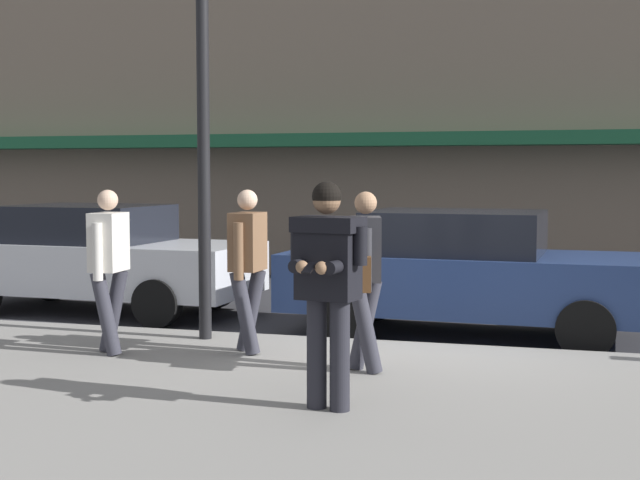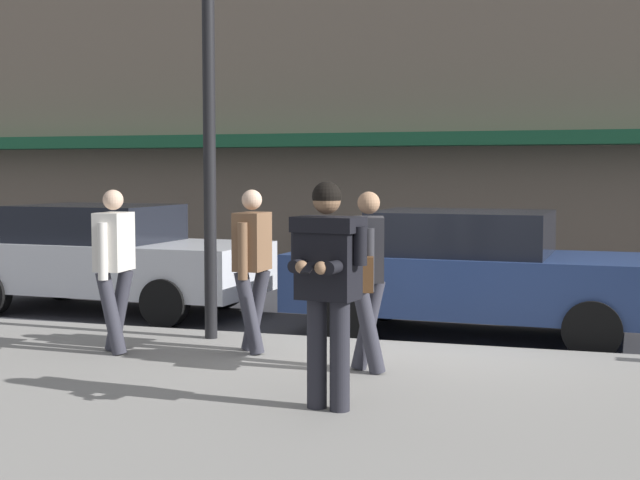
{
  "view_description": "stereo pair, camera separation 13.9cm",
  "coord_description": "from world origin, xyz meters",
  "px_view_note": "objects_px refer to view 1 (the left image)",
  "views": [
    {
      "loc": [
        1.55,
        -9.85,
        2.02
      ],
      "look_at": [
        -0.32,
        -3.22,
        1.49
      ],
      "focal_mm": 50.0,
      "sensor_mm": 36.0,
      "label": 1
    },
    {
      "loc": [
        1.68,
        -9.81,
        2.02
      ],
      "look_at": [
        -0.32,
        -3.22,
        1.49
      ],
      "focal_mm": 50.0,
      "sensor_mm": 36.0,
      "label": 2
    }
  ],
  "objects_px": {
    "parked_sedan_near": "(96,258)",
    "pedestrian_dark_coat": "(248,260)",
    "street_lamp_post": "(203,70)",
    "parked_sedan_mid": "(467,272)",
    "man_texting_on_phone": "(328,270)",
    "pedestrian_with_bag": "(365,270)",
    "pedestrian_in_light_coat": "(109,261)"
  },
  "relations": [
    {
      "from": "pedestrian_dark_coat",
      "to": "street_lamp_post",
      "type": "bearing_deg",
      "value": 140.72
    },
    {
      "from": "parked_sedan_mid",
      "to": "pedestrian_with_bag",
      "type": "xyz_separation_m",
      "value": [
        -0.63,
        -2.82,
        0.32
      ]
    },
    {
      "from": "parked_sedan_near",
      "to": "pedestrian_with_bag",
      "type": "relative_size",
      "value": 2.69
    },
    {
      "from": "pedestrian_with_bag",
      "to": "man_texting_on_phone",
      "type": "bearing_deg",
      "value": -89.46
    },
    {
      "from": "parked_sedan_near",
      "to": "pedestrian_dark_coat",
      "type": "height_order",
      "value": "pedestrian_dark_coat"
    },
    {
      "from": "parked_sedan_mid",
      "to": "parked_sedan_near",
      "type": "bearing_deg",
      "value": 175.42
    },
    {
      "from": "parked_sedan_near",
      "to": "parked_sedan_mid",
      "type": "xyz_separation_m",
      "value": [
        5.31,
        -0.43,
        0.0
      ]
    },
    {
      "from": "parked_sedan_near",
      "to": "street_lamp_post",
      "type": "xyz_separation_m",
      "value": [
        2.58,
        -2.12,
        2.35
      ]
    },
    {
      "from": "pedestrian_in_light_coat",
      "to": "pedestrian_dark_coat",
      "type": "bearing_deg",
      "value": 17.6
    },
    {
      "from": "man_texting_on_phone",
      "to": "parked_sedan_near",
      "type": "bearing_deg",
      "value": 135.35
    },
    {
      "from": "street_lamp_post",
      "to": "pedestrian_dark_coat",
      "type": "bearing_deg",
      "value": -39.28
    },
    {
      "from": "parked_sedan_near",
      "to": "man_texting_on_phone",
      "type": "xyz_separation_m",
      "value": [
        4.69,
        -4.64,
        0.46
      ]
    },
    {
      "from": "pedestrian_in_light_coat",
      "to": "pedestrian_with_bag",
      "type": "height_order",
      "value": "same"
    },
    {
      "from": "man_texting_on_phone",
      "to": "street_lamp_post",
      "type": "xyz_separation_m",
      "value": [
        -2.12,
        2.52,
        1.89
      ]
    },
    {
      "from": "parked_sedan_near",
      "to": "pedestrian_in_light_coat",
      "type": "relative_size",
      "value": 2.69
    },
    {
      "from": "parked_sedan_mid",
      "to": "man_texting_on_phone",
      "type": "distance_m",
      "value": 4.28
    },
    {
      "from": "man_texting_on_phone",
      "to": "pedestrian_with_bag",
      "type": "height_order",
      "value": "man_texting_on_phone"
    },
    {
      "from": "man_texting_on_phone",
      "to": "pedestrian_dark_coat",
      "type": "relative_size",
      "value": 1.06
    },
    {
      "from": "street_lamp_post",
      "to": "pedestrian_in_light_coat",
      "type": "bearing_deg",
      "value": -120.98
    },
    {
      "from": "pedestrian_with_bag",
      "to": "pedestrian_dark_coat",
      "type": "bearing_deg",
      "value": 158.83
    },
    {
      "from": "parked_sedan_near",
      "to": "street_lamp_post",
      "type": "relative_size",
      "value": 0.94
    },
    {
      "from": "parked_sedan_mid",
      "to": "pedestrian_in_light_coat",
      "type": "relative_size",
      "value": 2.69
    },
    {
      "from": "man_texting_on_phone",
      "to": "pedestrian_in_light_coat",
      "type": "distance_m",
      "value": 3.12
    },
    {
      "from": "parked_sedan_mid",
      "to": "street_lamp_post",
      "type": "bearing_deg",
      "value": -148.23
    },
    {
      "from": "pedestrian_dark_coat",
      "to": "street_lamp_post",
      "type": "distance_m",
      "value": 2.25
    },
    {
      "from": "pedestrian_in_light_coat",
      "to": "pedestrian_dark_coat",
      "type": "xyz_separation_m",
      "value": [
        1.36,
        0.43,
        0.0
      ]
    },
    {
      "from": "parked_sedan_mid",
      "to": "pedestrian_dark_coat",
      "type": "relative_size",
      "value": 2.69
    },
    {
      "from": "pedestrian_in_light_coat",
      "to": "pedestrian_dark_coat",
      "type": "relative_size",
      "value": 1.0
    },
    {
      "from": "pedestrian_with_bag",
      "to": "pedestrian_dark_coat",
      "type": "xyz_separation_m",
      "value": [
        -1.37,
        0.53,
        0.0
      ]
    },
    {
      "from": "man_texting_on_phone",
      "to": "pedestrian_in_light_coat",
      "type": "relative_size",
      "value": 1.06
    },
    {
      "from": "parked_sedan_near",
      "to": "man_texting_on_phone",
      "type": "height_order",
      "value": "man_texting_on_phone"
    },
    {
      "from": "man_texting_on_phone",
      "to": "pedestrian_with_bag",
      "type": "relative_size",
      "value": 1.06
    }
  ]
}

